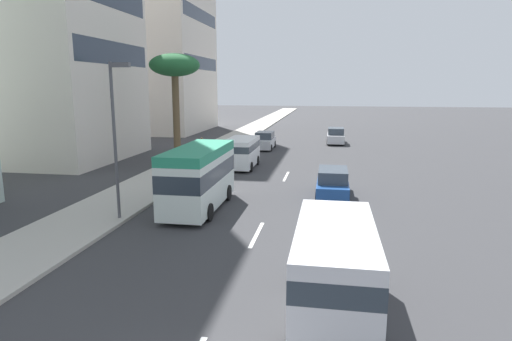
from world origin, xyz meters
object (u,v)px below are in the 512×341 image
at_px(van_lead, 335,265).
at_px(car_fourth, 333,184).
at_px(car_fifth, 265,141).
at_px(pedestrian_near_lamp, 202,146).
at_px(van_third, 241,151).
at_px(car_sixth, 336,136).
at_px(pedestrian_mid_block, 185,159).
at_px(street_lamp, 116,124).
at_px(palm_tree, 175,69).
at_px(minibus_second, 199,176).

relative_size(van_lead, car_fourth, 1.13).
relative_size(car_fifth, pedestrian_near_lamp, 2.63).
distance_m(car_fourth, car_fifth, 19.31).
height_order(van_third, car_fifth, van_third).
xyz_separation_m(car_fourth, car_sixth, (23.46, -0.36, 0.03)).
bearing_deg(pedestrian_mid_block, pedestrian_near_lamp, 4.85).
bearing_deg(van_lead, car_fifth, 12.04).
xyz_separation_m(van_third, street_lamp, (-13.95, 2.78, 3.18)).
xyz_separation_m(van_lead, street_lamp, (6.85, 9.62, 3.03)).
xyz_separation_m(van_third, car_fifth, (10.27, -0.21, -0.50)).
xyz_separation_m(pedestrian_mid_block, street_lamp, (-10.77, -0.57, 3.37)).
height_order(van_lead, pedestrian_near_lamp, van_lead).
distance_m(car_fourth, car_sixth, 23.47).
bearing_deg(pedestrian_mid_block, palm_tree, 23.28).
distance_m(car_sixth, pedestrian_mid_block, 21.53).
bearing_deg(pedestrian_mid_block, street_lamp, -179.25).
height_order(car_fifth, pedestrian_near_lamp, pedestrian_near_lamp).
height_order(car_fourth, pedestrian_mid_block, pedestrian_mid_block).
height_order(car_sixth, street_lamp, street_lamp).
bearing_deg(street_lamp, car_fourth, -57.66).
xyz_separation_m(van_lead, pedestrian_near_lamp, (24.46, 11.05, -0.37)).
distance_m(van_lead, van_third, 21.90).
bearing_deg(van_third, pedestrian_near_lamp, -130.99).
xyz_separation_m(van_third, palm_tree, (1.77, 5.72, 6.18)).
xyz_separation_m(pedestrian_near_lamp, pedestrian_mid_block, (-6.84, -0.86, 0.03)).
height_order(van_third, car_sixth, van_third).
bearing_deg(palm_tree, van_lead, -150.90).
bearing_deg(van_lead, car_sixth, -0.54).
distance_m(van_third, car_sixth, 17.17).
height_order(van_third, pedestrian_mid_block, van_third).
bearing_deg(pedestrian_near_lamp, palm_tree, 126.54).
xyz_separation_m(car_fourth, pedestrian_near_lamp, (11.53, 11.03, 0.29)).
bearing_deg(palm_tree, pedestrian_near_lamp, -38.59).
height_order(car_fifth, palm_tree, palm_tree).
bearing_deg(pedestrian_near_lamp, street_lamp, 169.78).
bearing_deg(palm_tree, car_fourth, -127.56).
bearing_deg(car_fifth, van_third, -1.16).
bearing_deg(car_fourth, street_lamp, 122.34).
distance_m(car_fifth, palm_tree, 12.33).
bearing_deg(pedestrian_near_lamp, car_fifth, -48.60).
relative_size(minibus_second, car_fifth, 1.49).
distance_m(pedestrian_near_lamp, pedestrian_mid_block, 6.89).
xyz_separation_m(pedestrian_near_lamp, street_lamp, (-17.61, -1.43, 3.40)).
xyz_separation_m(car_sixth, pedestrian_mid_block, (-18.77, 10.53, 0.30)).
relative_size(minibus_second, street_lamp, 0.93).
bearing_deg(van_third, pedestrian_mid_block, -46.50).
bearing_deg(palm_tree, pedestrian_mid_block, -154.43).
distance_m(van_third, car_fifth, 10.29).
distance_m(van_lead, street_lamp, 12.19).
distance_m(car_fourth, street_lamp, 11.94).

